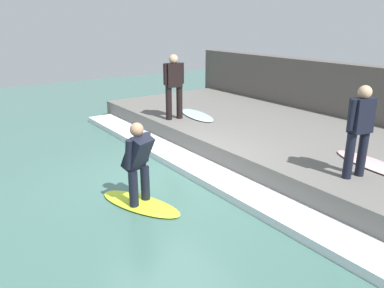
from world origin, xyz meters
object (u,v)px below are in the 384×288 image
(surfer_riding, at_px, (138,160))
(surfer_waiting_far, at_px, (174,83))
(surfboard_riding, at_px, (140,203))
(surfer_waiting_near, at_px, (360,127))
(surfboard_waiting_near, at_px, (374,165))
(surfboard_waiting_far, at_px, (197,115))

(surfer_riding, xyz_separation_m, surfer_waiting_far, (2.70, 3.02, 0.65))
(surfboard_riding, bearing_deg, surfer_waiting_far, 48.21)
(surfer_riding, distance_m, surfer_waiting_near, 3.77)
(surfer_riding, distance_m, surfboard_waiting_near, 4.37)
(surfboard_riding, distance_m, surfer_riding, 0.83)
(surfboard_riding, xyz_separation_m, surfer_waiting_far, (2.70, 3.02, 1.48))
(surfboard_riding, relative_size, surfboard_waiting_far, 1.03)
(surfer_riding, xyz_separation_m, surfer_waiting_near, (3.05, -2.14, 0.57))
(surfer_waiting_near, distance_m, surfboard_waiting_far, 5.13)
(surfer_waiting_near, distance_m, surfboard_waiting_near, 1.16)
(surfer_riding, height_order, surfboard_waiting_near, surfer_riding)
(surfer_riding, bearing_deg, surfboard_waiting_near, -28.67)
(surfer_riding, relative_size, surfer_waiting_near, 0.91)
(surfboard_riding, xyz_separation_m, surfer_waiting_near, (3.05, -2.14, 1.40))
(surfboard_waiting_far, bearing_deg, surfer_waiting_far, 170.96)
(surfboard_waiting_near, height_order, surfer_waiting_far, surfer_waiting_far)
(surfboard_waiting_near, relative_size, surfer_waiting_far, 1.05)
(surfer_waiting_near, bearing_deg, surfboard_waiting_far, 86.19)
(surfboard_riding, xyz_separation_m, surfer_riding, (0.00, -0.00, 0.83))
(surfboard_riding, height_order, surfboard_waiting_far, surfboard_waiting_far)
(surfer_riding, height_order, surfboard_waiting_far, surfer_riding)
(surfboard_waiting_near, bearing_deg, surfboard_waiting_far, 95.00)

